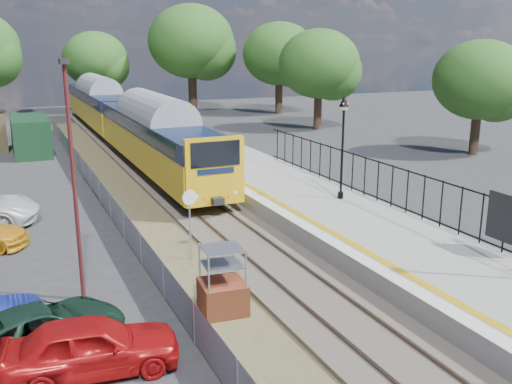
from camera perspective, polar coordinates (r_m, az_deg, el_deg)
ground at (r=18.71m, az=4.36°, el=-9.53°), size 120.00×120.00×0.00m
track_bed at (r=26.91m, az=-6.35°, el=-1.73°), size 5.90×80.00×0.29m
platform at (r=27.08m, az=4.18°, el=-0.78°), size 5.00×70.00×0.90m
platform_edge at (r=26.08m, az=0.20°, el=-0.31°), size 0.90×70.00×0.01m
victorian_lamp_north at (r=25.16m, az=8.73°, el=6.85°), size 0.44×0.44×4.60m
palisade_fence at (r=23.40m, az=16.04°, el=-0.30°), size 0.12×26.00×2.00m
wire_fence at (r=28.15m, az=-15.09°, el=-0.34°), size 0.06×52.00×1.20m
tree_line at (r=57.77m, az=-14.89°, el=13.20°), size 56.80×43.80×11.88m
train at (r=44.26m, az=-13.31°, el=7.42°), size 2.82×40.83×3.51m
brick_plinth at (r=16.66m, az=-3.37°, el=-8.96°), size 1.38×1.38×2.05m
speed_sign at (r=20.26m, az=-6.64°, el=-2.16°), size 0.54×0.13×2.70m
carpark_lamp at (r=17.37m, az=-17.85°, el=2.21°), size 0.25×0.50×7.25m
car_green at (r=16.00m, az=-20.63°, el=-12.57°), size 4.60×2.94×1.18m
car_red at (r=14.53m, az=-16.16°, el=-14.57°), size 4.30×2.11×1.41m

